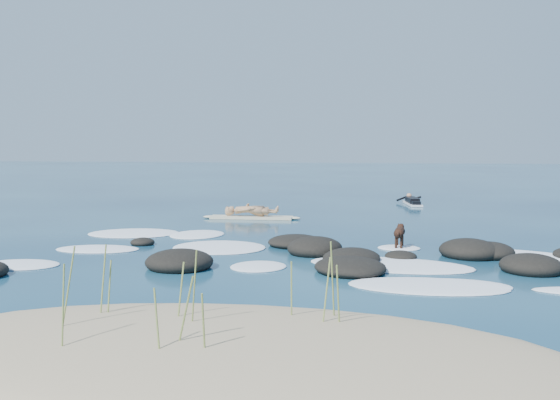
# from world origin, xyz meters

# --- Properties ---
(ground) EXTENTS (160.00, 160.00, 0.00)m
(ground) POSITION_xyz_m (0.00, 0.00, 0.00)
(ground) COLOR #0A2642
(ground) RESTS_ON ground
(sand_dune) EXTENTS (9.00, 4.40, 0.60)m
(sand_dune) POSITION_xyz_m (0.00, -8.20, 0.00)
(sand_dune) COLOR #9E8966
(sand_dune) RESTS_ON ground
(dune_grass) EXTENTS (3.67, 2.07, 1.22)m
(dune_grass) POSITION_xyz_m (-0.45, -7.93, 0.64)
(dune_grass) COLOR olive
(dune_grass) RESTS_ON ground
(reef_rocks) EXTENTS (14.18, 6.53, 0.57)m
(reef_rocks) POSITION_xyz_m (1.44, -1.39, 0.12)
(reef_rocks) COLOR black
(reef_rocks) RESTS_ON ground
(breaking_foam) EXTENTS (15.25, 7.73, 0.12)m
(breaking_foam) POSITION_xyz_m (-0.49, -0.96, 0.01)
(breaking_foam) COLOR white
(breaking_foam) RESTS_ON ground
(standing_surfer_rig) EXTENTS (3.59, 0.76, 2.04)m
(standing_surfer_rig) POSITION_xyz_m (-2.91, 6.18, 0.81)
(standing_surfer_rig) COLOR beige
(standing_surfer_rig) RESTS_ON ground
(paddling_surfer_rig) EXTENTS (1.16, 2.62, 0.45)m
(paddling_surfer_rig) POSITION_xyz_m (3.00, 12.80, 0.15)
(paddling_surfer_rig) COLOR silver
(paddling_surfer_rig) RESTS_ON ground
(dog) EXTENTS (0.31, 1.02, 0.64)m
(dog) POSITION_xyz_m (2.30, 0.46, 0.43)
(dog) COLOR black
(dog) RESTS_ON ground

